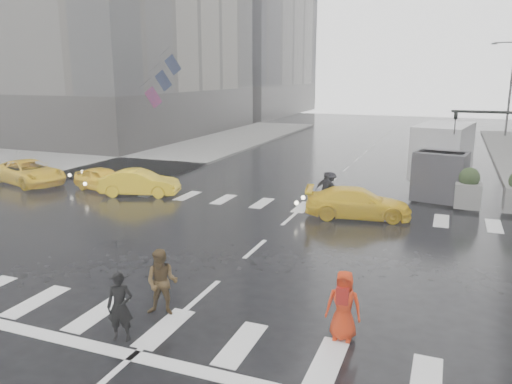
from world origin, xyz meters
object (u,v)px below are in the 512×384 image
at_px(pedestrian_brown, 162,282).
at_px(box_truck, 442,157).
at_px(taxi_mid, 140,183).
at_px(taxi_front, 103,179).
at_px(pedestrian_orange, 344,305).

relative_size(pedestrian_brown, box_truck, 0.27).
xyz_separation_m(pedestrian_brown, box_truck, (6.18, 17.02, 0.95)).
bearing_deg(box_truck, taxi_mid, -145.19).
bearing_deg(taxi_front, pedestrian_brown, -122.41).
distance_m(pedestrian_orange, box_truck, 16.68).
xyz_separation_m(pedestrian_orange, taxi_front, (-14.74, 10.36, -0.23)).
distance_m(taxi_front, box_truck, 17.58).
xyz_separation_m(pedestrian_brown, taxi_front, (-10.22, 10.81, -0.25)).
bearing_deg(taxi_mid, box_truck, -82.07).
bearing_deg(box_truck, taxi_front, -149.00).
distance_m(pedestrian_brown, taxi_mid, 13.21).
relative_size(pedestrian_brown, taxi_mid, 0.44).
bearing_deg(taxi_mid, taxi_front, 68.47).
xyz_separation_m(taxi_front, box_truck, (16.40, 6.21, 1.20)).
distance_m(pedestrian_orange, taxi_mid, 16.01).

